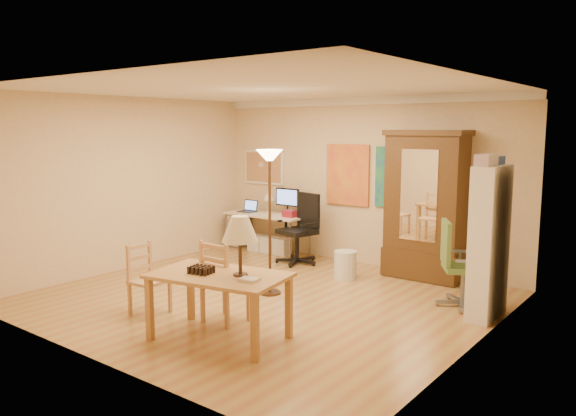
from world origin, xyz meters
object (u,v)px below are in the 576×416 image
Objects in this scene: computer_desk at (270,229)px; bookshelf at (489,243)px; office_chair_black at (299,245)px; armoire at (425,215)px; dining_table at (226,262)px; office_chair_green at (460,284)px.

bookshelf is at bearing -14.83° from computer_desk.
computer_desk is at bearing 160.80° from office_chair_black.
dining_table is at bearing -99.67° from armoire.
armoire is at bearing 137.74° from bookshelf.
office_chair_green is 0.60× the size of bookshelf.
computer_desk reaches higher than office_chair_black.
armoire is 1.78m from bookshelf.
computer_desk is 2.93m from armoire.
office_chair_black is 1.07× the size of office_chair_green.
dining_table is 3.62m from armoire.
dining_table is 0.86× the size of bookshelf.
office_chair_black is 0.53× the size of armoire.
bookshelf is at bearing 50.98° from dining_table.
armoire is at bearing 1.66° from computer_desk.
dining_table is at bearing -129.02° from bookshelf.
dining_table is 0.99× the size of computer_desk.
office_chair_green is at bearing -47.06° from armoire.
bookshelf is at bearing -27.58° from office_chair_green.
office_chair_green is (3.81, -0.91, -0.14)m from computer_desk.
computer_desk is 1.43× the size of office_chair_green.
armoire is (0.61, 3.57, 0.11)m from dining_table.
office_chair_black is 2.15m from armoire.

